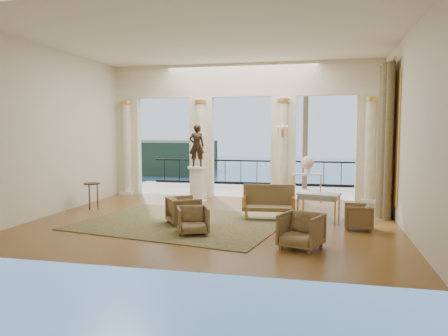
% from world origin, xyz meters
% --- Properties ---
extents(floor, '(9.00, 9.00, 0.00)m').
position_xyz_m(floor, '(0.00, 0.00, 0.00)').
color(floor, '#4F2712').
rests_on(floor, ground).
extents(room_walls, '(9.00, 9.00, 9.00)m').
position_xyz_m(room_walls, '(0.00, -1.12, 2.88)').
color(room_walls, beige).
rests_on(room_walls, ground).
extents(arcade, '(9.00, 0.56, 4.50)m').
position_xyz_m(arcade, '(-0.00, 3.82, 2.58)').
color(arcade, beige).
rests_on(arcade, ground).
extents(terrace, '(10.00, 3.60, 0.10)m').
position_xyz_m(terrace, '(0.00, 5.80, -0.05)').
color(terrace, '#B4AC93').
rests_on(terrace, ground).
extents(balustrade, '(9.00, 0.06, 1.03)m').
position_xyz_m(balustrade, '(0.00, 7.40, 0.41)').
color(balustrade, black).
rests_on(balustrade, terrace).
extents(palm_tree, '(2.00, 2.00, 4.50)m').
position_xyz_m(palm_tree, '(2.00, 6.60, 4.09)').
color(palm_tree, '#4C3823').
rests_on(palm_tree, terrace).
extents(headland, '(22.00, 18.00, 6.00)m').
position_xyz_m(headland, '(-30.00, 70.00, -3.00)').
color(headland, black).
rests_on(headland, sea).
extents(sea, '(160.00, 160.00, 0.00)m').
position_xyz_m(sea, '(0.00, 60.00, -6.00)').
color(sea, '#225483').
rests_on(sea, ground).
extents(curtain, '(0.33, 1.40, 4.09)m').
position_xyz_m(curtain, '(4.28, 1.50, 2.02)').
color(curtain, brown).
rests_on(curtain, ground).
extents(window_frame, '(0.04, 1.60, 3.40)m').
position_xyz_m(window_frame, '(4.47, 1.50, 2.10)').
color(window_frame, gold).
rests_on(window_frame, room_walls).
extents(wall_sconce, '(0.30, 0.11, 0.33)m').
position_xyz_m(wall_sconce, '(1.40, 3.51, 2.23)').
color(wall_sconce, gold).
rests_on(wall_sconce, arcade).
extents(rug, '(5.41, 4.56, 0.02)m').
position_xyz_m(rug, '(-0.70, -0.47, 0.01)').
color(rug, '#35381C').
rests_on(rug, ground).
extents(armchair_a, '(0.85, 0.83, 0.68)m').
position_xyz_m(armchair_a, '(-0.11, -1.53, 0.34)').
color(armchair_a, '#45371F').
rests_on(armchair_a, ground).
extents(armchair_b, '(0.95, 0.92, 0.77)m').
position_xyz_m(armchair_b, '(2.28, -2.16, 0.38)').
color(armchair_b, '#45371F').
rests_on(armchair_b, ground).
extents(armchair_c, '(0.62, 0.66, 0.65)m').
position_xyz_m(armchair_c, '(3.50, -0.22, 0.33)').
color(armchair_c, '#45371F').
rests_on(armchair_c, ground).
extents(armchair_d, '(0.97, 0.98, 0.74)m').
position_xyz_m(armchair_d, '(-0.63, -0.57, 0.37)').
color(armchair_d, '#45371F').
rests_on(armchair_d, ground).
extents(settee, '(1.39, 0.70, 0.88)m').
position_xyz_m(settee, '(1.32, 0.51, 0.44)').
color(settee, '#45371F').
rests_on(settee, ground).
extents(game_table, '(1.13, 0.79, 0.71)m').
position_xyz_m(game_table, '(2.59, 0.54, 0.63)').
color(game_table, '#91ABBA').
rests_on(game_table, ground).
extents(pedestal, '(0.62, 0.62, 1.14)m').
position_xyz_m(pedestal, '(-1.20, 2.54, 0.55)').
color(pedestal, silver).
rests_on(pedestal, ground).
extents(statue, '(0.57, 0.49, 1.32)m').
position_xyz_m(statue, '(-1.20, 2.54, 1.80)').
color(statue, black).
rests_on(statue, pedestal).
extents(console_table, '(1.02, 0.59, 0.91)m').
position_xyz_m(console_table, '(2.20, 3.50, 0.75)').
color(console_table, silver).
rests_on(console_table, ground).
extents(urn, '(0.42, 0.42, 0.56)m').
position_xyz_m(urn, '(2.20, 3.50, 1.22)').
color(urn, white).
rests_on(urn, console_table).
extents(side_table, '(0.47, 0.47, 0.77)m').
position_xyz_m(side_table, '(-3.84, 0.75, 0.66)').
color(side_table, black).
rests_on(side_table, ground).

